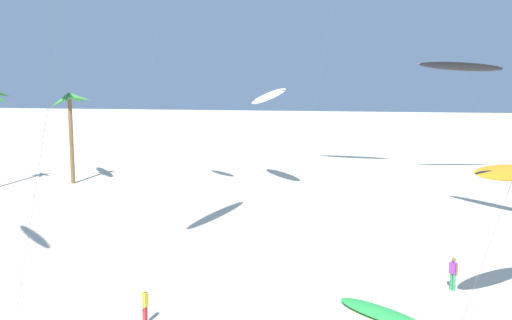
# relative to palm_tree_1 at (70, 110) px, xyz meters

# --- Properties ---
(palm_tree_1) EXTENTS (3.68, 3.92, 8.43)m
(palm_tree_1) POSITION_rel_palm_tree_1_xyz_m (0.00, 0.00, 0.00)
(palm_tree_1) COLOR brown
(palm_tree_1) RESTS_ON ground
(flying_kite_1) EXTENTS (8.54, 11.71, 11.54)m
(flying_kite_1) POSITION_rel_palm_tree_1_xyz_m (35.85, 7.96, 3.94)
(flying_kite_1) COLOR black
(flying_kite_1) RESTS_ON ground
(flying_kite_2) EXTENTS (5.61, 13.38, 9.40)m
(flying_kite_2) POSITION_rel_palm_tree_1_xyz_m (18.17, 0.72, 1.30)
(flying_kite_2) COLOR white
(flying_kite_2) RESTS_ON ground
(grounded_kite_0) EXTENTS (4.29, 3.96, 0.36)m
(grounded_kite_0) POSITION_rel_palm_tree_1_xyz_m (26.80, -27.66, -6.67)
(grounded_kite_0) COLOR green
(grounded_kite_0) RESTS_ON ground
(person_near_left) EXTENTS (0.37, 0.40, 1.65)m
(person_near_left) POSITION_rel_palm_tree_1_xyz_m (30.33, -23.82, -5.95)
(person_near_left) COLOR #338E56
(person_near_left) RESTS_ON ground
(person_near_right) EXTENTS (0.26, 0.50, 1.62)m
(person_near_right) POSITION_rel_palm_tree_1_xyz_m (16.91, -29.85, -5.96)
(person_near_right) COLOR red
(person_near_right) RESTS_ON ground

